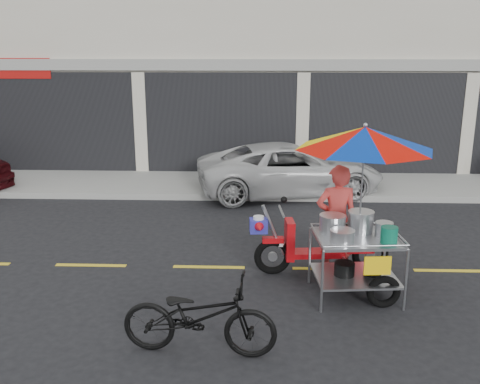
{
  "coord_description": "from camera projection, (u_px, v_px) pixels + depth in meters",
  "views": [
    {
      "loc": [
        -1.16,
        -8.28,
        3.57
      ],
      "look_at": [
        -1.5,
        0.6,
        1.15
      ],
      "focal_mm": 40.0,
      "sensor_mm": 36.0,
      "label": 1
    }
  ],
  "objects": [
    {
      "name": "sidewalk",
      "position": [
        303.0,
        183.0,
        14.16
      ],
      "size": [
        45.0,
        3.0,
        0.15
      ],
      "primitive_type": "cube",
      "color": "gray",
      "rests_on": "ground"
    },
    {
      "name": "shophouse_block",
      "position": [
        380.0,
        26.0,
        17.87
      ],
      "size": [
        36.0,
        8.11,
        10.4
      ],
      "color": "beige",
      "rests_on": "ground"
    },
    {
      "name": "near_bicycle",
      "position": [
        199.0,
        316.0,
        6.33
      ],
      "size": [
        1.91,
        0.81,
        0.97
      ],
      "primitive_type": "imported",
      "rotation": [
        0.0,
        0.0,
        1.48
      ],
      "color": "black",
      "rests_on": "ground"
    },
    {
      "name": "ground",
      "position": [
        329.0,
        269.0,
        8.88
      ],
      "size": [
        90.0,
        90.0,
        0.0
      ],
      "primitive_type": "plane",
      "color": "black"
    },
    {
      "name": "white_pickup",
      "position": [
        290.0,
        169.0,
        13.26
      ],
      "size": [
        4.91,
        3.01,
        1.27
      ],
      "primitive_type": "imported",
      "rotation": [
        0.0,
        0.0,
        1.78
      ],
      "color": "silver",
      "rests_on": "ground"
    },
    {
      "name": "centerline",
      "position": [
        329.0,
        269.0,
        8.88
      ],
      "size": [
        42.0,
        0.1,
        0.01
      ],
      "primitive_type": "cube",
      "color": "gold",
      "rests_on": "ground"
    },
    {
      "name": "food_vendor_rig",
      "position": [
        351.0,
        185.0,
        7.85
      ],
      "size": [
        2.68,
        2.12,
        2.57
      ],
      "rotation": [
        0.0,
        0.0,
        0.09
      ],
      "color": "black",
      "rests_on": "ground"
    }
  ]
}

